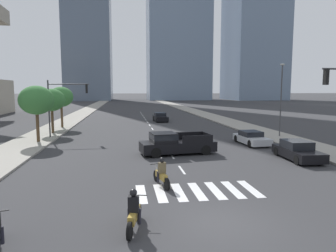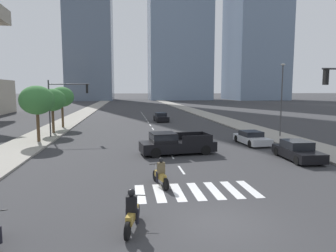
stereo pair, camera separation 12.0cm
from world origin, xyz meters
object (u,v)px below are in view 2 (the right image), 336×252
at_px(motorcycle_trailing, 132,213).
at_px(street_tree_nearest, 37,100).
at_px(street_tree_third, 62,97).
at_px(street_lamp_east, 282,94).
at_px(pickup_truck, 174,144).
at_px(motorcycle_third, 161,175).
at_px(traffic_signal_far, 64,98).
at_px(street_tree_second, 52,100).
at_px(sedan_silver_1, 252,138).
at_px(sedan_black_0, 161,117).
at_px(sedan_black_2, 298,151).

distance_m(motorcycle_trailing, street_tree_nearest, 20.68).
xyz_separation_m(motorcycle_trailing, street_tree_third, (-8.13, 29.70, 3.38)).
bearing_deg(street_lamp_east, street_tree_third, 155.52).
xyz_separation_m(pickup_truck, street_lamp_east, (12.10, 6.65, 3.60)).
xyz_separation_m(motorcycle_third, pickup_truck, (1.88, 7.54, 0.23)).
bearing_deg(street_tree_nearest, traffic_signal_far, 55.85).
relative_size(street_tree_second, street_tree_third, 0.95).
bearing_deg(motorcycle_trailing, street_tree_nearest, 36.40).
height_order(pickup_truck, street_tree_second, street_tree_second).
height_order(sedan_silver_1, street_tree_second, street_tree_second).
relative_size(motorcycle_trailing, pickup_truck, 0.37).
distance_m(motorcycle_trailing, street_tree_third, 30.98).
bearing_deg(motorcycle_third, street_tree_second, 12.57).
xyz_separation_m(sedan_silver_1, street_tree_second, (-19.12, 9.02, 3.20)).
distance_m(sedan_black_0, sedan_black_2, 27.92).
relative_size(motorcycle_trailing, street_tree_nearest, 0.42).
relative_size(sedan_silver_1, sedan_black_2, 0.98).
relative_size(pickup_truck, sedan_silver_1, 1.36).
relative_size(motorcycle_third, street_tree_second, 0.44).
relative_size(motorcycle_trailing, sedan_black_0, 0.49).
relative_size(sedan_black_0, street_lamp_east, 0.60).
bearing_deg(street_tree_second, street_tree_third, 90.00).
relative_size(motorcycle_third, pickup_truck, 0.36).
height_order(sedan_silver_1, sedan_black_2, sedan_black_2).
height_order(motorcycle_trailing, sedan_black_0, motorcycle_trailing).
bearing_deg(street_tree_second, pickup_truck, -46.69).
bearing_deg(pickup_truck, street_tree_second, -53.67).
xyz_separation_m(sedan_black_2, street_tree_second, (-19.84, 15.25, 3.14)).
bearing_deg(street_lamp_east, traffic_signal_far, 173.29).
height_order(sedan_black_0, street_tree_third, street_tree_third).
relative_size(street_lamp_east, street_tree_third, 1.44).
distance_m(sedan_black_2, traffic_signal_far, 21.99).
distance_m(sedan_silver_1, traffic_signal_far, 18.57).
bearing_deg(street_lamp_east, sedan_black_2, -111.51).
distance_m(sedan_black_0, street_lamp_east, 20.66).
bearing_deg(pickup_truck, sedan_silver_1, -163.95).
xyz_separation_m(sedan_silver_1, street_tree_nearest, (-19.12, 3.21, 3.37)).
bearing_deg(sedan_silver_1, street_lamp_east, 124.24).
height_order(sedan_black_0, street_tree_second, street_tree_second).
bearing_deg(street_tree_second, motorcycle_trailing, -71.66).
relative_size(pickup_truck, sedan_black_2, 1.33).
xyz_separation_m(pickup_truck, sedan_black_2, (8.29, -3.01, -0.21)).
bearing_deg(motorcycle_third, sedan_black_2, -79.47).
bearing_deg(motorcycle_third, motorcycle_trailing, 148.64).
distance_m(motorcycle_third, pickup_truck, 7.77).
relative_size(street_tree_nearest, street_tree_second, 1.05).
relative_size(sedan_silver_1, street_tree_third, 0.84).
relative_size(pickup_truck, street_lamp_east, 0.80).
height_order(motorcycle_third, traffic_signal_far, traffic_signal_far).
distance_m(street_lamp_east, street_tree_second, 24.30).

